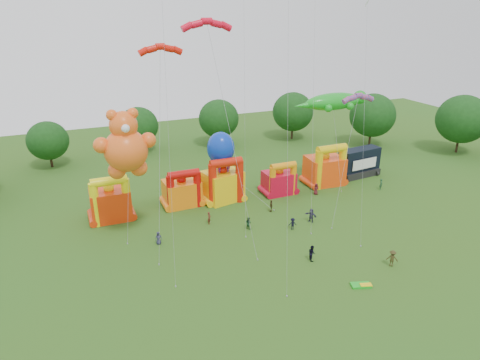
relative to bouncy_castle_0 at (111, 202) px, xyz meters
name	(u,v)px	position (x,y,z in m)	size (l,w,h in m)	color
ground	(340,315)	(17.25, -28.58, -2.51)	(160.00, 160.00, 0.00)	#375A19
tree_ring	(332,257)	(16.09, -27.97, 3.75)	(122.25, 124.34, 12.07)	#352314
bouncy_castle_0	(111,202)	(0.00, 0.00, 0.00)	(5.29, 4.28, 6.62)	red
bouncy_castle_1	(182,191)	(10.13, 0.66, -0.30)	(5.18, 4.22, 5.81)	orange
bouncy_castle_2	(223,184)	(16.20, -0.07, 0.15)	(6.11, 5.28, 7.01)	yellow
bouncy_castle_3	(279,181)	(25.10, -0.99, -0.44)	(4.55, 3.66, 5.40)	red
bouncy_castle_4	(325,169)	(33.77, -0.37, 0.15)	(6.02, 4.97, 7.04)	#FF460D
stage_trailer	(359,163)	(41.17, 0.54, -0.18)	(7.65, 3.53, 4.85)	black
teddy_bear_kite	(126,149)	(1.82, -7.28, 9.48)	(6.99, 4.96, 16.69)	orange
gecko_kite	(335,112)	(34.07, -1.15, 9.59)	(12.72, 5.72, 15.08)	#17A21E
octopus_kite	(239,177)	(18.07, -1.50, 1.52)	(7.46, 9.20, 10.38)	#0B32B3
parafoil_kites	(235,153)	(12.90, -13.02, 9.28)	(29.10, 8.41, 26.70)	red
diamond_kites	(272,103)	(16.75, -14.10, 14.79)	(25.35, 19.16, 43.52)	red
folded_kite_bundle	(361,285)	(21.85, -25.69, -2.37)	(2.21, 1.57, 0.31)	green
spectator_0	(158,238)	(4.36, -9.12, -1.68)	(0.81, 0.53, 1.66)	#292944
spectator_1	(209,218)	(11.77, -6.49, -1.64)	(0.64, 0.42, 1.75)	#5A2519
spectator_2	(248,223)	(16.04, -9.72, -1.68)	(0.81, 0.63, 1.66)	#183C20
spectator_3	(293,224)	(21.27, -12.11, -1.70)	(1.05, 0.60, 1.63)	black
spectator_4	(271,206)	(21.07, -6.28, -1.62)	(1.04, 0.43, 1.77)	#473B1C
spectator_5	(311,215)	(24.61, -11.20, -1.55)	(1.79, 0.57, 1.93)	#2E2B48
spectator_6	(316,189)	(30.15, -3.58, -1.60)	(0.89, 0.58, 1.81)	#56181F
spectator_7	(381,184)	(40.67, -5.88, -1.61)	(0.66, 0.43, 1.80)	#1D492B
spectator_8	(312,253)	(19.70, -19.38, -1.57)	(0.91, 0.71, 1.87)	black
spectator_9	(392,258)	(27.32, -23.84, -1.53)	(1.27, 0.73, 1.96)	#393317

